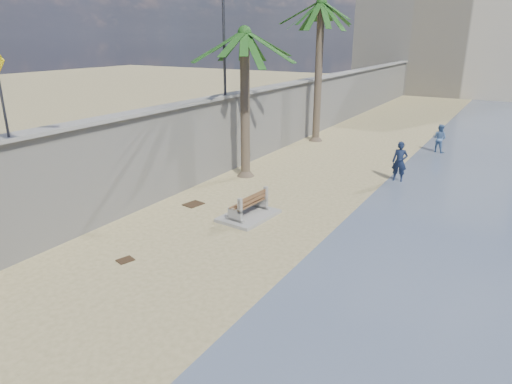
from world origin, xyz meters
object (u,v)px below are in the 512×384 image
at_px(palm_mid, 245,34).
at_px(palm_back, 321,5).
at_px(person_a, 400,159).
at_px(bench_far, 248,207).
at_px(person_b, 440,137).

height_order(palm_mid, palm_back, palm_back).
distance_m(palm_back, person_a, 11.06).
distance_m(bench_far, palm_back, 15.18).
bearing_deg(palm_back, person_b, 6.47).
xyz_separation_m(bench_far, person_a, (3.53, 7.10, 0.64)).
xyz_separation_m(palm_mid, person_a, (6.32, 2.81, -5.21)).
bearing_deg(person_a, palm_back, 133.50).
height_order(palm_mid, person_b, palm_mid).
bearing_deg(palm_mid, person_a, 23.98).
bearing_deg(person_b, person_a, 102.20).
bearing_deg(person_a, palm_mid, -161.02).
xyz_separation_m(bench_far, palm_back, (-3.00, 12.88, 7.45)).
relative_size(palm_mid, person_b, 4.15).
height_order(bench_far, palm_mid, palm_mid).
distance_m(palm_mid, palm_back, 8.73).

